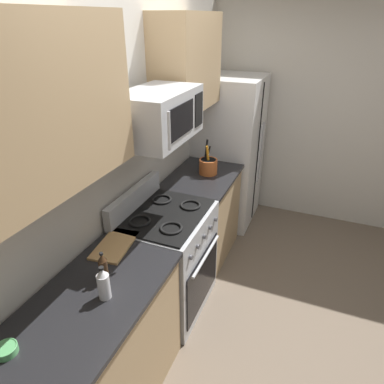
% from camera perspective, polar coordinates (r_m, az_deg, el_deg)
% --- Properties ---
extents(ground_plane, '(16.00, 16.00, 0.00)m').
position_cam_1_polar(ground_plane, '(3.11, 7.98, -20.84)').
color(ground_plane, '#6B5B4C').
extents(wall_back, '(8.00, 0.10, 2.60)m').
position_cam_1_polar(wall_back, '(2.70, -11.93, 4.87)').
color(wall_back, beige).
rests_on(wall_back, ground).
extents(counter_left, '(1.16, 0.62, 0.91)m').
position_cam_1_polar(counter_left, '(2.38, -15.22, -24.74)').
color(counter_left, tan).
rests_on(counter_left, ground).
extents(range_oven, '(0.76, 0.66, 1.09)m').
position_cam_1_polar(range_oven, '(2.94, -4.06, -11.20)').
color(range_oven, '#B2B5BA').
rests_on(range_oven, ground).
extents(counter_right, '(0.85, 0.62, 0.91)m').
position_cam_1_polar(counter_right, '(3.57, 1.69, -3.87)').
color(counter_right, tan).
rests_on(counter_right, ground).
extents(refrigerator, '(0.77, 0.73, 1.74)m').
position_cam_1_polar(refrigerator, '(4.10, 6.10, 6.64)').
color(refrigerator, silver).
rests_on(refrigerator, ground).
extents(wall_right, '(0.10, 8.00, 2.60)m').
position_cam_1_polar(wall_right, '(4.31, 16.66, 12.75)').
color(wall_right, beige).
rests_on(wall_right, ground).
extents(microwave, '(0.68, 0.44, 0.33)m').
position_cam_1_polar(microwave, '(2.39, -5.64, 12.68)').
color(microwave, '#B2B5BA').
extents(upper_cabinets_left, '(1.15, 0.34, 0.78)m').
position_cam_1_polar(upper_cabinets_left, '(1.66, -26.28, 12.24)').
color(upper_cabinets_left, tan).
extents(upper_cabinets_right, '(0.84, 0.34, 0.78)m').
position_cam_1_polar(upper_cabinets_right, '(3.14, -0.81, 20.80)').
color(upper_cabinets_right, tan).
extents(utensil_crock, '(0.18, 0.18, 0.34)m').
position_cam_1_polar(utensil_crock, '(3.37, 2.71, 4.40)').
color(utensil_crock, '#D1662D').
rests_on(utensil_crock, counter_right).
extents(cutting_board, '(0.39, 0.26, 0.02)m').
position_cam_1_polar(cutting_board, '(2.40, -12.76, -8.63)').
color(cutting_board, tan).
rests_on(cutting_board, counter_left).
extents(bottle_soy, '(0.05, 0.05, 0.20)m').
position_cam_1_polar(bottle_soy, '(2.09, -14.59, -12.16)').
color(bottle_soy, '#382314').
rests_on(bottle_soy, counter_left).
extents(bottle_vinegar, '(0.07, 0.07, 0.21)m').
position_cam_1_polar(bottle_vinegar, '(1.98, -14.55, -14.61)').
color(bottle_vinegar, silver).
rests_on(bottle_vinegar, counter_left).
extents(prep_bowl, '(0.11, 0.11, 0.04)m').
position_cam_1_polar(prep_bowl, '(1.94, -28.64, -22.11)').
color(prep_bowl, '#59AD66').
rests_on(prep_bowl, counter_left).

